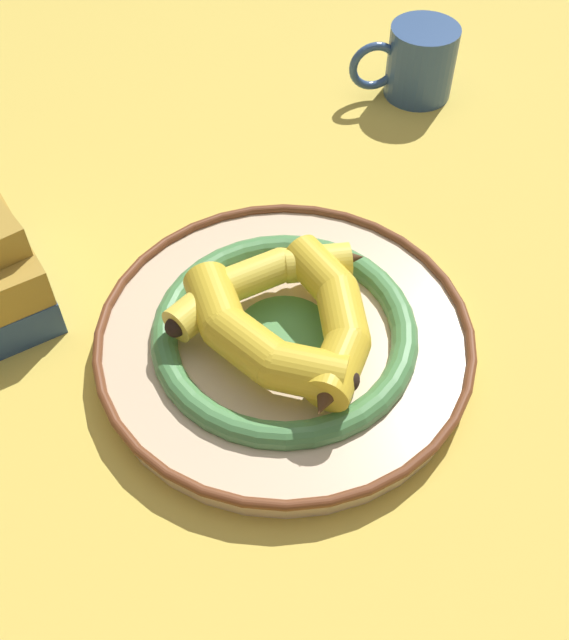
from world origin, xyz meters
TOP-DOWN VIEW (x-y plane):
  - ground_plane at (0.00, 0.00)m, footprint 2.80×2.80m
  - decorative_bowl at (-0.03, -0.03)m, footprint 0.32×0.32m
  - banana_a at (-0.02, 0.01)m, footprint 0.19×0.06m
  - banana_b at (-0.07, -0.04)m, footprint 0.08×0.18m
  - banana_c at (-0.00, -0.06)m, footprint 0.11×0.17m
  - coffee_mug at (0.32, 0.20)m, footprint 0.12×0.08m

SIDE VIEW (x-z plane):
  - ground_plane at x=0.00m, z-range 0.00..0.00m
  - decorative_bowl at x=-0.03m, z-range 0.00..0.03m
  - coffee_mug at x=0.32m, z-range 0.00..0.08m
  - banana_a at x=-0.02m, z-range 0.04..0.07m
  - banana_c at x=0.00m, z-range 0.04..0.07m
  - banana_b at x=-0.07m, z-range 0.04..0.07m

